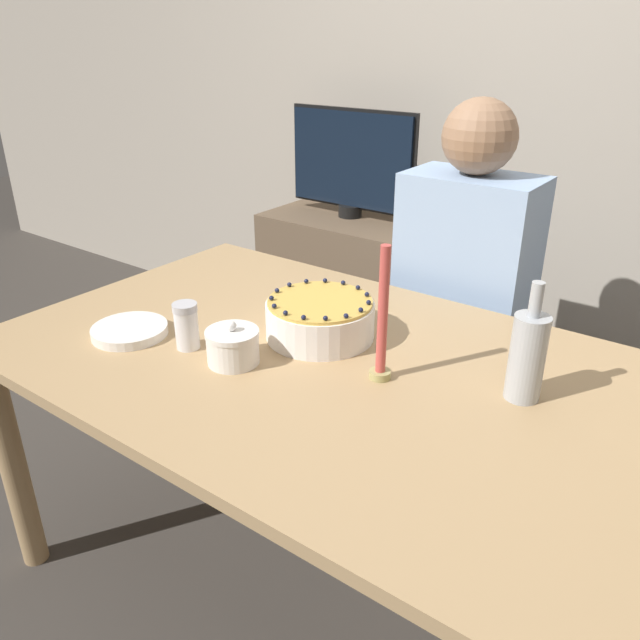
% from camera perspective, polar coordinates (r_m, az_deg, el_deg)
% --- Properties ---
extents(ground_plane, '(12.00, 12.00, 0.00)m').
position_cam_1_polar(ground_plane, '(1.92, 1.21, -23.29)').
color(ground_plane, '#3D3833').
extents(wall_behind, '(8.00, 0.05, 2.60)m').
position_cam_1_polar(wall_behind, '(2.56, 21.22, 20.46)').
color(wall_behind, '#ADA393').
rests_on(wall_behind, ground_plane).
extents(dining_table, '(1.68, 0.99, 0.73)m').
position_cam_1_polar(dining_table, '(1.51, 1.42, -7.00)').
color(dining_table, tan).
rests_on(dining_table, ground_plane).
extents(cake, '(0.27, 0.27, 0.11)m').
position_cam_1_polar(cake, '(1.56, -0.00, 0.13)').
color(cake, white).
rests_on(cake, dining_table).
extents(sugar_bowl, '(0.12, 0.12, 0.11)m').
position_cam_1_polar(sugar_bowl, '(1.45, -7.98, -2.39)').
color(sugar_bowl, white).
rests_on(sugar_bowl, dining_table).
extents(sugar_shaker, '(0.06, 0.06, 0.12)m').
position_cam_1_polar(sugar_shaker, '(1.53, -12.11, -0.50)').
color(sugar_shaker, white).
rests_on(sugar_shaker, dining_table).
extents(plate_stack, '(0.19, 0.19, 0.02)m').
position_cam_1_polar(plate_stack, '(1.65, -17.00, -0.94)').
color(plate_stack, white).
rests_on(plate_stack, dining_table).
extents(candle, '(0.05, 0.05, 0.31)m').
position_cam_1_polar(candle, '(1.34, 5.65, -0.59)').
color(candle, tan).
rests_on(candle, dining_table).
extents(bottle, '(0.07, 0.07, 0.26)m').
position_cam_1_polar(bottle, '(1.35, 18.43, -3.09)').
color(bottle, '#B2B7BC').
rests_on(bottle, dining_table).
extents(person_man_blue_shirt, '(0.40, 0.34, 1.27)m').
position_cam_1_polar(person_man_blue_shirt, '(2.08, 12.66, -0.56)').
color(person_man_blue_shirt, '#595960').
rests_on(person_man_blue_shirt, ground_plane).
extents(side_cabinet, '(0.70, 0.45, 0.71)m').
position_cam_1_polar(side_cabinet, '(2.83, 2.62, 2.53)').
color(side_cabinet, brown).
rests_on(side_cabinet, ground_plane).
extents(tv_monitor, '(0.59, 0.10, 0.44)m').
position_cam_1_polar(tv_monitor, '(2.66, 2.90, 14.25)').
color(tv_monitor, black).
rests_on(tv_monitor, side_cabinet).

